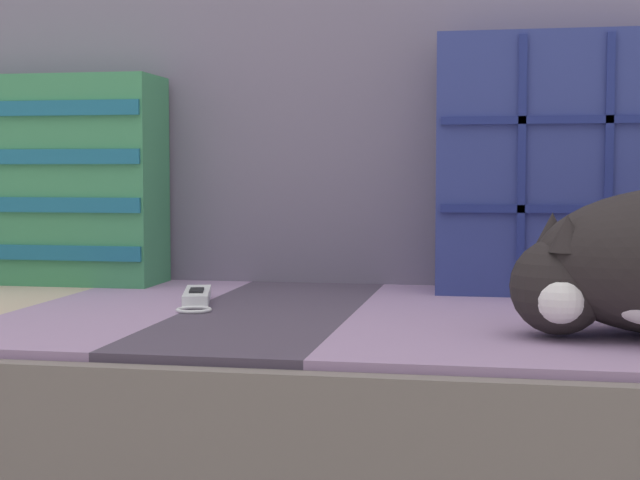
% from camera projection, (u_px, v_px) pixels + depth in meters
% --- Properties ---
extents(couch, '(1.72, 0.86, 0.39)m').
position_uv_depth(couch, '(280.00, 441.00, 1.41)').
color(couch, gray).
rests_on(couch, ground_plane).
extents(sofa_backrest, '(1.69, 0.14, 0.58)m').
position_uv_depth(sofa_backrest, '(325.00, 117.00, 1.73)').
color(sofa_backrest, slate).
rests_on(sofa_backrest, couch).
extents(throw_pillow_quilted, '(0.38, 0.14, 0.40)m').
position_uv_depth(throw_pillow_quilted, '(562.00, 165.00, 1.52)').
color(throw_pillow_quilted, navy).
rests_on(throw_pillow_quilted, couch).
extents(throw_pillow_striped, '(0.42, 0.14, 0.35)m').
position_uv_depth(throw_pillow_striped, '(41.00, 180.00, 1.68)').
color(throw_pillow_striped, '#3D8956').
rests_on(throw_pillow_striped, couch).
extents(game_remote_near, '(0.09, 0.19, 0.02)m').
position_uv_depth(game_remote_near, '(197.00, 297.00, 1.42)').
color(game_remote_near, white).
rests_on(game_remote_near, couch).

